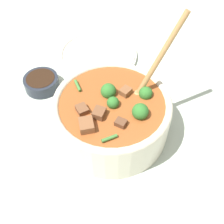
% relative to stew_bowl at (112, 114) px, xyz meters
% --- Properties ---
extents(ground_plane, '(4.00, 4.00, 0.00)m').
position_rel_stew_bowl_xyz_m(ground_plane, '(-0.00, 0.00, -0.06)').
color(ground_plane, '#ADBCAD').
extents(stew_bowl, '(0.29, 0.26, 0.28)m').
position_rel_stew_bowl_xyz_m(stew_bowl, '(0.00, 0.00, 0.00)').
color(stew_bowl, beige).
rests_on(stew_bowl, ground_plane).
extents(condiment_bowl, '(0.09, 0.09, 0.04)m').
position_rel_stew_bowl_xyz_m(condiment_bowl, '(-0.14, 0.20, -0.04)').
color(condiment_bowl, '#232833').
rests_on(condiment_bowl, ground_plane).
extents(empty_plate, '(0.24, 0.24, 0.02)m').
position_rel_stew_bowl_xyz_m(empty_plate, '(0.04, 0.28, -0.05)').
color(empty_plate, silver).
rests_on(empty_plate, ground_plane).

